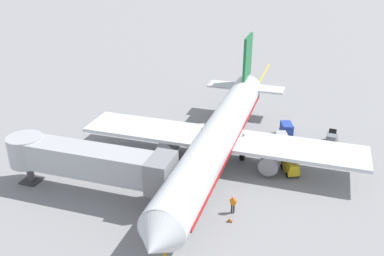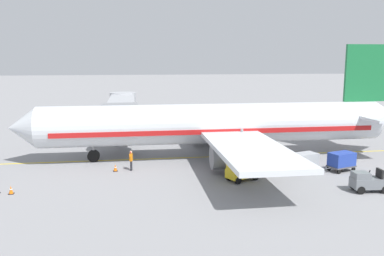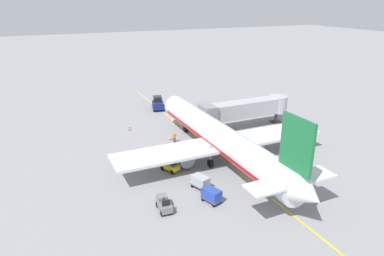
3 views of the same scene
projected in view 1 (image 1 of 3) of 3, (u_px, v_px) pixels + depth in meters
The scene contains 10 objects.
ground_plane at pixel (214, 164), 45.26m from camera, with size 400.00×400.00×0.00m, color gray.
gate_lead_in_line at pixel (214, 164), 45.26m from camera, with size 0.24×80.00×0.01m, color gold.
parked_airliner at pixel (219, 137), 44.00m from camera, with size 30.02×37.21×10.63m.
jet_bridge at pixel (88, 161), 38.83m from camera, with size 16.62×3.50×4.98m.
baggage_tug_lead at pixel (290, 167), 43.22m from camera, with size 2.14×2.77×1.62m.
baggage_tug_trailing at pixel (331, 139), 49.22m from camera, with size 1.45×2.58×1.62m.
baggage_cart_front at pixel (282, 139), 48.57m from camera, with size 1.94×2.97×1.58m.
baggage_cart_second_in_train at pixel (287, 128), 51.26m from camera, with size 1.94×2.97×1.58m.
ground_crew_wing_walker at pixel (233, 204), 36.99m from camera, with size 0.73×0.30×1.69m.
safety_cone_nose_left at pixel (230, 219), 36.11m from camera, with size 0.36×0.36×0.59m.
Camera 1 is at (-9.77, 38.33, 22.45)m, focal length 39.62 mm.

